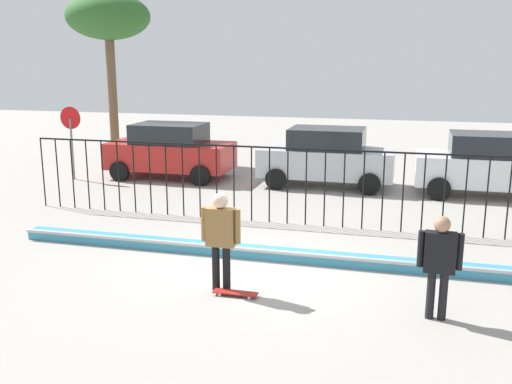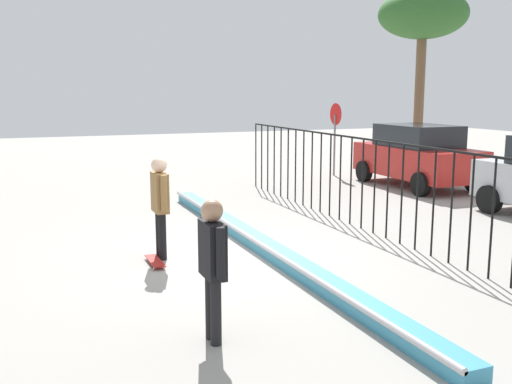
{
  "view_description": "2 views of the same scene",
  "coord_description": "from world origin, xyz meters",
  "px_view_note": "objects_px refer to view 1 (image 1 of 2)",
  "views": [
    {
      "loc": [
        2.84,
        -10.24,
        4.07
      ],
      "look_at": [
        -0.2,
        1.15,
        1.33
      ],
      "focal_mm": 40.23,
      "sensor_mm": 36.0,
      "label": 1
    },
    {
      "loc": [
        9.7,
        -3.27,
        2.92
      ],
      "look_at": [
        -0.3,
        0.76,
        1.07
      ],
      "focal_mm": 41.4,
      "sensor_mm": 36.0,
      "label": 2
    }
  ],
  "objects_px": {
    "parked_car_white": "(490,164)",
    "stop_sign": "(71,133)",
    "skateboarder": "(221,233)",
    "parked_car_red": "(170,150)",
    "skateboard": "(236,293)",
    "palm_tree_short": "(108,19)",
    "parked_car_silver": "(327,157)",
    "camera_operator": "(440,258)"
  },
  "relations": [
    {
      "from": "skateboard",
      "to": "parked_car_silver",
      "type": "xyz_separation_m",
      "value": [
        0.26,
        9.36,
        0.91
      ]
    },
    {
      "from": "camera_operator",
      "to": "parked_car_silver",
      "type": "height_order",
      "value": "parked_car_silver"
    },
    {
      "from": "camera_operator",
      "to": "parked_car_silver",
      "type": "xyz_separation_m",
      "value": [
        -3.11,
        9.4,
        -0.05
      ]
    },
    {
      "from": "parked_car_silver",
      "to": "skateboarder",
      "type": "bearing_deg",
      "value": -92.85
    },
    {
      "from": "camera_operator",
      "to": "parked_car_red",
      "type": "height_order",
      "value": "parked_car_red"
    },
    {
      "from": "parked_car_silver",
      "to": "palm_tree_short",
      "type": "relative_size",
      "value": 0.65
    },
    {
      "from": "palm_tree_short",
      "to": "parked_car_red",
      "type": "bearing_deg",
      "value": -37.03
    },
    {
      "from": "parked_car_white",
      "to": "palm_tree_short",
      "type": "height_order",
      "value": "palm_tree_short"
    },
    {
      "from": "parked_car_red",
      "to": "palm_tree_short",
      "type": "bearing_deg",
      "value": 143.31
    },
    {
      "from": "skateboarder",
      "to": "palm_tree_short",
      "type": "bearing_deg",
      "value": 135.23
    },
    {
      "from": "parked_car_red",
      "to": "parked_car_silver",
      "type": "bearing_deg",
      "value": 1.2
    },
    {
      "from": "parked_car_red",
      "to": "parked_car_silver",
      "type": "relative_size",
      "value": 1.0
    },
    {
      "from": "skateboarder",
      "to": "parked_car_silver",
      "type": "distance_m",
      "value": 9.19
    },
    {
      "from": "stop_sign",
      "to": "palm_tree_short",
      "type": "height_order",
      "value": "palm_tree_short"
    },
    {
      "from": "skateboarder",
      "to": "camera_operator",
      "type": "height_order",
      "value": "skateboarder"
    },
    {
      "from": "stop_sign",
      "to": "camera_operator",
      "type": "bearing_deg",
      "value": -35.08
    },
    {
      "from": "camera_operator",
      "to": "stop_sign",
      "type": "bearing_deg",
      "value": 28.85
    },
    {
      "from": "parked_car_red",
      "to": "palm_tree_short",
      "type": "distance_m",
      "value": 6.43
    },
    {
      "from": "stop_sign",
      "to": "skateboard",
      "type": "bearing_deg",
      "value": -44.47
    },
    {
      "from": "skateboarder",
      "to": "camera_operator",
      "type": "relative_size",
      "value": 1.06
    },
    {
      "from": "parked_car_red",
      "to": "parked_car_white",
      "type": "height_order",
      "value": "same"
    },
    {
      "from": "parked_car_red",
      "to": "palm_tree_short",
      "type": "xyz_separation_m",
      "value": [
        -3.58,
        2.7,
        4.6
      ]
    },
    {
      "from": "skateboard",
      "to": "camera_operator",
      "type": "relative_size",
      "value": 0.47
    },
    {
      "from": "skateboarder",
      "to": "parked_car_red",
      "type": "xyz_separation_m",
      "value": [
        -4.87,
        9.09,
        -0.11
      ]
    },
    {
      "from": "skateboarder",
      "to": "stop_sign",
      "type": "distance_m",
      "value": 11.31
    },
    {
      "from": "parked_car_white",
      "to": "stop_sign",
      "type": "relative_size",
      "value": 1.72
    },
    {
      "from": "skateboard",
      "to": "camera_operator",
      "type": "xyz_separation_m",
      "value": [
        3.36,
        -0.04,
        0.96
      ]
    },
    {
      "from": "skateboard",
      "to": "palm_tree_short",
      "type": "height_order",
      "value": "palm_tree_short"
    },
    {
      "from": "parked_car_red",
      "to": "palm_tree_short",
      "type": "height_order",
      "value": "palm_tree_short"
    },
    {
      "from": "parked_car_silver",
      "to": "camera_operator",
      "type": "bearing_deg",
      "value": -70.96
    },
    {
      "from": "stop_sign",
      "to": "parked_car_silver",
      "type": "bearing_deg",
      "value": 7.94
    },
    {
      "from": "parked_car_red",
      "to": "stop_sign",
      "type": "height_order",
      "value": "stop_sign"
    },
    {
      "from": "skateboarder",
      "to": "parked_car_silver",
      "type": "xyz_separation_m",
      "value": [
        0.58,
        9.17,
        -0.11
      ]
    },
    {
      "from": "skateboarder",
      "to": "skateboard",
      "type": "xyz_separation_m",
      "value": [
        0.32,
        -0.19,
        -1.02
      ]
    },
    {
      "from": "skateboarder",
      "to": "stop_sign",
      "type": "xyz_separation_m",
      "value": [
        -7.99,
        7.98,
        0.54
      ]
    },
    {
      "from": "skateboarder",
      "to": "parked_car_silver",
      "type": "relative_size",
      "value": 0.42
    },
    {
      "from": "parked_car_silver",
      "to": "stop_sign",
      "type": "distance_m",
      "value": 8.68
    },
    {
      "from": "skateboarder",
      "to": "stop_sign",
      "type": "relative_size",
      "value": 0.72
    },
    {
      "from": "skateboard",
      "to": "parked_car_silver",
      "type": "relative_size",
      "value": 0.19
    },
    {
      "from": "skateboard",
      "to": "parked_car_white",
      "type": "height_order",
      "value": "parked_car_white"
    },
    {
      "from": "skateboard",
      "to": "stop_sign",
      "type": "relative_size",
      "value": 0.32
    },
    {
      "from": "skateboarder",
      "to": "stop_sign",
      "type": "bearing_deg",
      "value": 144.66
    }
  ]
}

